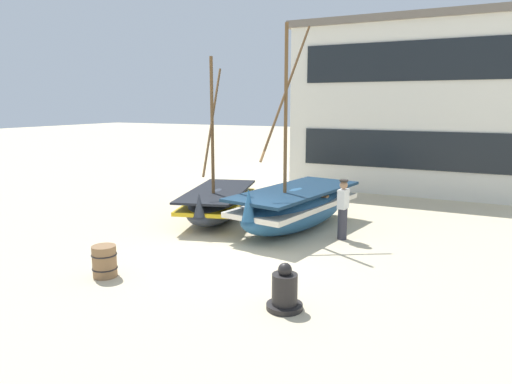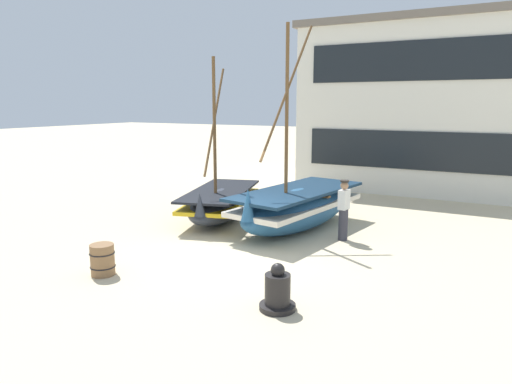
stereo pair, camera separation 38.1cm
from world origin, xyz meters
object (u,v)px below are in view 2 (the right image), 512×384
at_px(fishing_boat_near_left, 220,203).
at_px(wooden_barrel, 102,260).
at_px(fisherman_by_hull, 344,211).
at_px(harbor_building_main, 426,106).
at_px(capstan_winch, 278,292).
at_px(fishing_boat_centre_large, 297,207).

height_order(fishing_boat_near_left, wooden_barrel, fishing_boat_near_left).
xyz_separation_m(fisherman_by_hull, harbor_building_main, (0.40, 10.34, 2.78)).
bearing_deg(fishing_boat_near_left, wooden_barrel, -85.25).
bearing_deg(fisherman_by_hull, wooden_barrel, -126.82).
bearing_deg(fishing_boat_near_left, harbor_building_main, 64.74).
relative_size(capstan_winch, harbor_building_main, 0.09).
bearing_deg(fisherman_by_hull, capstan_winch, -86.06).
relative_size(fisherman_by_hull, harbor_building_main, 0.16).
distance_m(fishing_boat_near_left, wooden_barrel, 5.55).
relative_size(fishing_boat_near_left, fishing_boat_centre_large, 0.86).
xyz_separation_m(fishing_boat_near_left, fishing_boat_centre_large, (2.71, 0.02, 0.13)).
height_order(fishing_boat_near_left, harbor_building_main, harbor_building_main).
height_order(capstan_winch, wooden_barrel, capstan_winch).
xyz_separation_m(fishing_boat_near_left, harbor_building_main, (4.69, 9.93, 3.07)).
bearing_deg(wooden_barrel, capstan_winch, 3.52).
xyz_separation_m(fishing_boat_centre_large, harbor_building_main, (1.98, 9.92, 2.94)).
xyz_separation_m(fishing_boat_centre_large, capstan_winch, (1.92, -5.28, -0.33)).
bearing_deg(wooden_barrel, fishing_boat_near_left, 94.75).
height_order(fishing_boat_near_left, fishing_boat_centre_large, fishing_boat_centre_large).
bearing_deg(fishing_boat_near_left, capstan_winch, -48.71).
relative_size(fishing_boat_centre_large, wooden_barrel, 8.50).
xyz_separation_m(fishing_boat_centre_large, wooden_barrel, (-2.25, -5.54, -0.33)).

